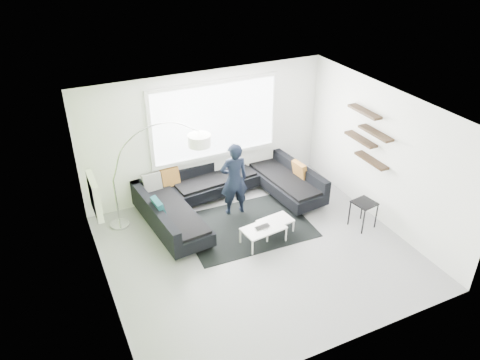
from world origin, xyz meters
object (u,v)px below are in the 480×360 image
person (234,179)px  laptop (264,228)px  coffee_table (269,230)px  sectional_sofa (230,195)px  side_table (363,214)px  arc_lamp (113,180)px

person → laptop: person is taller
coffee_table → person: person is taller
sectional_sofa → person: person is taller
sectional_sofa → laptop: sectional_sofa is taller
side_table → arc_lamp: bearing=154.4°
sectional_sofa → arc_lamp: (-2.31, 0.39, 0.73)m
sectional_sofa → side_table: 2.76m
sectional_sofa → person: (0.01, -0.17, 0.47)m
laptop → arc_lamp: bearing=138.3°
arc_lamp → person: size_ratio=1.32×
arc_lamp → coffee_table: bearing=-21.7°
sectional_sofa → arc_lamp: 2.46m
sectional_sofa → coffee_table: size_ratio=3.60×
arc_lamp → side_table: size_ratio=3.74×
sectional_sofa → side_table: sectional_sofa is taller
sectional_sofa → laptop: bearing=-93.1°
side_table → sectional_sofa: bearing=141.0°
coffee_table → person: size_ratio=0.65×
side_table → person: (-2.14, 1.57, 0.52)m
sectional_sofa → side_table: (2.15, -1.74, -0.06)m
side_table → person: size_ratio=0.35×
coffee_table → person: 1.30m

